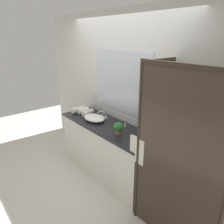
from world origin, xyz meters
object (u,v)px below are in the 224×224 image
potted_plant (118,128)px  rolled_towel_far_edge (88,113)px  amenity_bottle_shampoo (125,125)px  rolled_towel_middle (83,111)px  soap_dish (150,137)px  rolled_towel_near_edge (78,110)px  faucet (103,115)px  amenity_bottle_lotion (133,141)px  sink_basin (94,118)px

potted_plant → rolled_towel_far_edge: (-0.93, 0.10, -0.06)m
potted_plant → amenity_bottle_shampoo: (-0.13, 0.25, -0.06)m
rolled_towel_middle → soap_dish: bearing=7.4°
rolled_towel_near_edge → faucet: bearing=21.5°
amenity_bottle_shampoo → rolled_towel_far_edge: size_ratio=0.36×
faucet → amenity_bottle_shampoo: (0.52, 0.02, -0.01)m
soap_dish → rolled_towel_far_edge: bearing=-172.7°
amenity_bottle_lotion → potted_plant: bearing=171.6°
sink_basin → rolled_towel_middle: (-0.39, 0.04, 0.01)m
amenity_bottle_shampoo → amenity_bottle_lotion: bearing=-32.7°
sink_basin → soap_dish: (1.01, 0.22, -0.03)m
amenity_bottle_shampoo → amenity_bottle_lotion: (0.47, -0.30, 0.00)m
sink_basin → soap_dish: 1.03m
soap_dish → potted_plant: bearing=-144.0°
faucet → rolled_towel_middle: bearing=-159.1°
sink_basin → rolled_towel_near_edge: (-0.50, -0.01, 0.01)m
sink_basin → amenity_bottle_shampoo: size_ratio=5.02×
rolled_towel_near_edge → rolled_towel_middle: bearing=23.6°
potted_plant → rolled_towel_far_edge: 0.93m
amenity_bottle_lotion → rolled_towel_middle: 1.38m
potted_plant → soap_dish: potted_plant is taller
soap_dish → amenity_bottle_shampoo: (-0.49, -0.01, 0.02)m
soap_dish → rolled_towel_near_edge: rolled_towel_near_edge is taller
rolled_towel_near_edge → soap_dish: bearing=8.7°
potted_plant → amenity_bottle_shampoo: potted_plant is taller
sink_basin → rolled_towel_middle: size_ratio=2.15×
sink_basin → rolled_towel_far_edge: bearing=169.2°
potted_plant → rolled_towel_middle: potted_plant is taller
faucet → rolled_towel_middle: faucet is taller
faucet → rolled_towel_middle: size_ratio=0.89×
rolled_towel_near_edge → rolled_towel_far_edge: bearing=16.4°
potted_plant → amenity_bottle_lotion: potted_plant is taller
sink_basin → amenity_bottle_shampoo: bearing=21.3°
potted_plant → rolled_towel_middle: (-1.04, 0.08, -0.05)m
faucet → rolled_towel_near_edge: size_ratio=0.74×
faucet → rolled_towel_far_edge: faucet is taller
rolled_towel_far_edge → amenity_bottle_shampoo: bearing=10.6°
sink_basin → amenity_bottle_lotion: size_ratio=4.89×
faucet → soap_dish: size_ratio=1.70×
sink_basin → rolled_towel_near_edge: rolled_towel_near_edge is taller
potted_plant → rolled_towel_near_edge: potted_plant is taller
sink_basin → soap_dish: sink_basin is taller
amenity_bottle_shampoo → rolled_towel_near_edge: bearing=-168.1°
faucet → soap_dish: (1.01, 0.03, -0.03)m
soap_dish → amenity_bottle_lotion: size_ratio=1.19×
rolled_towel_middle → potted_plant: bearing=-4.5°
amenity_bottle_lotion → sink_basin: bearing=174.5°
faucet → amenity_bottle_lotion: 1.03m
potted_plant → rolled_towel_near_edge: size_ratio=0.76×
sink_basin → faucet: bearing=90.0°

